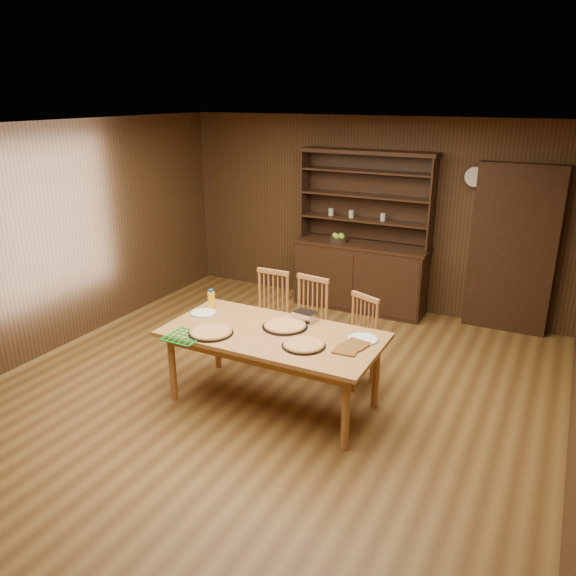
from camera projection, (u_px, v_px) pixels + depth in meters
The scene contains 20 objects.
floor at pixel (264, 396), 5.64m from camera, with size 6.00×6.00×0.00m, color brown.
room_shell at pixel (262, 244), 5.12m from camera, with size 6.00×6.00×6.00m.
china_hutch at pixel (361, 267), 7.75m from camera, with size 1.84×0.52×2.17m.
doorway at pixel (513, 250), 6.91m from camera, with size 1.00×0.18×2.10m, color black.
wall_clock at pixel (475, 177), 6.91m from camera, with size 0.30×0.05×0.30m.
dining_table at pixel (273, 340), 5.29m from camera, with size 2.05×1.03×0.75m.
chair_left at pixel (270, 312), 6.35m from camera, with size 0.42×0.40×1.01m.
chair_center at pixel (308, 320), 6.13m from camera, with size 0.46×0.44×1.01m.
chair_right at pixel (358, 337), 5.79m from camera, with size 0.49×0.48×0.94m.
pizza_left at pixel (211, 332), 5.24m from camera, with size 0.42×0.42×0.04m.
pizza_right at pixel (304, 344), 4.98m from camera, with size 0.40×0.40×0.04m.
pizza_center at pixel (285, 325), 5.38m from camera, with size 0.44×0.44×0.04m.
cooling_rack at pixel (184, 336), 5.17m from camera, with size 0.31×0.31×0.01m, color #0CA52E, non-canonical shape.
plate_left at pixel (204, 313), 5.72m from camera, with size 0.27×0.27×0.02m.
plate_right at pixel (363, 339), 5.11m from camera, with size 0.28×0.28×0.02m.
foil_dish at pixel (305, 316), 5.54m from camera, with size 0.22×0.16×0.09m, color silver.
juice_bottle at pixel (211, 300), 5.82m from camera, with size 0.07×0.07×0.21m.
pot_holder_a at pixel (346, 350), 4.89m from camera, with size 0.21×0.21×0.02m, color #B01416.
pot_holder_b at pixel (355, 345), 5.00m from camera, with size 0.22×0.22×0.02m, color #B01416.
fruit_bowl at pixel (338, 238), 7.71m from camera, with size 0.27×0.27×0.12m.
Camera 1 is at (2.47, -4.31, 2.89)m, focal length 35.00 mm.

